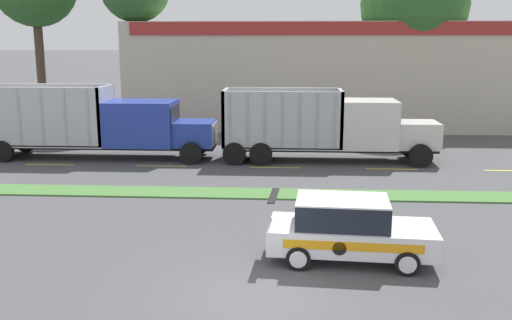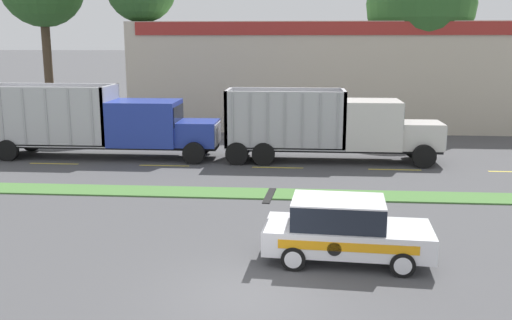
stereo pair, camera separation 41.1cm
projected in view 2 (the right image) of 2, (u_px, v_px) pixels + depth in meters
ground_plane at (251, 295)px, 13.38m from camera, size 600.00×600.00×0.00m
grass_verge at (271, 194)px, 22.01m from camera, size 120.00×1.51×0.06m
centre_line_2 at (54, 164)px, 27.49m from camera, size 2.40×0.14×0.01m
centre_line_3 at (164, 166)px, 27.07m from camera, size 2.40×0.14×0.01m
centre_line_4 at (278, 168)px, 26.64m from camera, size 2.40×0.14×0.01m
centre_line_5 at (395, 170)px, 26.22m from camera, size 2.40×0.14×0.01m
dump_truck_lead at (349, 129)px, 27.65m from camera, size 10.43×2.69×3.51m
dump_truck_trail at (118, 126)px, 28.63m from camera, size 12.14×2.82×3.64m
rally_car at (344, 229)px, 15.32m from camera, size 4.57×2.26×1.74m
traffic_cone at (383, 232)px, 16.88m from camera, size 0.40×0.40×0.57m
store_building_backdrop at (353, 73)px, 41.11m from camera, size 29.74×12.10×6.98m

